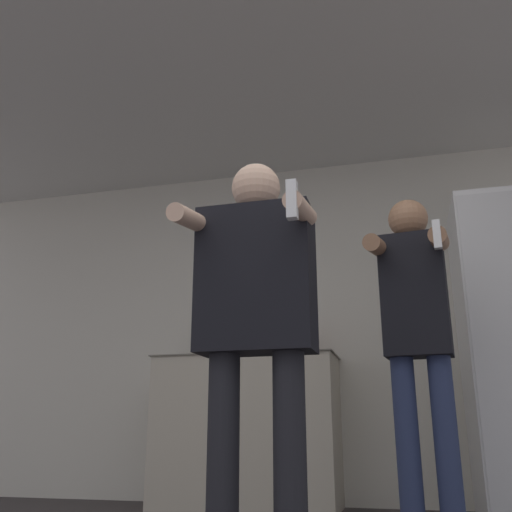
# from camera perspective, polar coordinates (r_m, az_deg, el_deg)

# --- Properties ---
(wall_back) EXTENTS (7.00, 0.06, 2.55)m
(wall_back) POSITION_cam_1_polar(r_m,az_deg,el_deg) (4.34, 8.23, -6.61)
(wall_back) COLOR beige
(wall_back) RESTS_ON ground_plane
(ceiling_slab) EXTENTS (7.00, 3.17, 0.05)m
(ceiling_slab) POSITION_cam_1_polar(r_m,az_deg,el_deg) (3.59, 4.75, 18.33)
(ceiling_slab) COLOR silver
(ceiling_slab) RESTS_ON wall_back
(counter) EXTENTS (1.27, 0.57, 1.00)m
(counter) POSITION_cam_1_polar(r_m,az_deg,el_deg) (4.09, -0.89, -17.05)
(counter) COLOR #BCB29E
(counter) RESTS_ON ground_plane
(bottle_amber_bourbon) EXTENTS (0.09, 0.09, 0.31)m
(bottle_amber_bourbon) POSITION_cam_1_polar(r_m,az_deg,el_deg) (4.26, -3.97, -8.57)
(bottle_amber_bourbon) COLOR maroon
(bottle_amber_bourbon) RESTS_ON counter
(bottle_clear_vodka) EXTENTS (0.09, 0.09, 0.35)m
(bottle_clear_vodka) POSITION_cam_1_polar(r_m,az_deg,el_deg) (4.29, -5.14, -8.47)
(bottle_clear_vodka) COLOR black
(bottle_clear_vodka) RESTS_ON counter
(bottle_brown_liquor) EXTENTS (0.06, 0.06, 0.33)m
(bottle_brown_liquor) POSITION_cam_1_polar(r_m,az_deg,el_deg) (4.09, 5.80, -8.10)
(bottle_brown_liquor) COLOR maroon
(bottle_brown_liquor) RESTS_ON counter
(person_woman_foreground) EXTENTS (0.51, 0.45, 1.56)m
(person_woman_foreground) POSITION_cam_1_polar(r_m,az_deg,el_deg) (2.22, -0.04, -5.52)
(person_woman_foreground) COLOR black
(person_woman_foreground) RESTS_ON ground_plane
(person_man_side) EXTENTS (0.44, 0.47, 1.70)m
(person_man_side) POSITION_cam_1_polar(r_m,az_deg,el_deg) (3.05, 15.77, -6.49)
(person_man_side) COLOR navy
(person_man_side) RESTS_ON ground_plane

